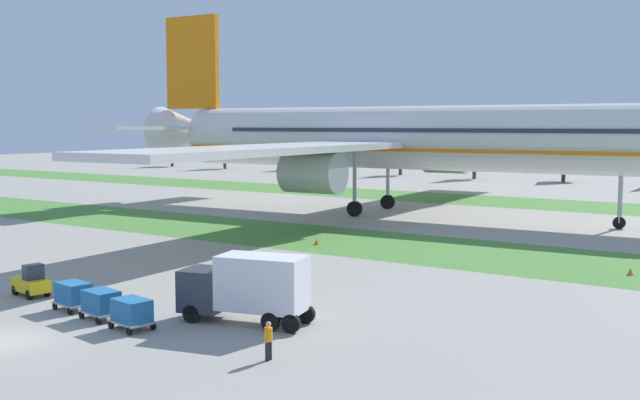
# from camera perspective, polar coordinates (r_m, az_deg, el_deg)

# --- Properties ---
(ground_plane) EXTENTS (400.00, 400.00, 0.00)m
(ground_plane) POSITION_cam_1_polar(r_m,az_deg,el_deg) (39.51, -22.57, -9.83)
(ground_plane) COLOR gray
(grass_strip_near) EXTENTS (320.00, 14.18, 0.01)m
(grass_strip_near) POSITION_cam_1_polar(r_m,az_deg,el_deg) (65.69, 4.32, -3.30)
(grass_strip_near) COLOR #4C8438
(grass_strip_near) RESTS_ON ground
(grass_strip_far) EXTENTS (320.00, 14.18, 0.01)m
(grass_strip_far) POSITION_cam_1_polar(r_m,az_deg,el_deg) (102.48, 15.54, -0.24)
(grass_strip_far) COLOR #4C8438
(grass_strip_far) RESTS_ON ground
(airliner) EXTENTS (69.64, 85.66, 24.44)m
(airliner) POSITION_cam_1_polar(r_m,az_deg,el_deg) (87.13, 5.35, 4.70)
(airliner) COLOR silver
(airliner) RESTS_ON ground
(baggage_tug) EXTENTS (2.78, 1.71, 1.97)m
(baggage_tug) POSITION_cam_1_polar(r_m,az_deg,el_deg) (48.94, -20.89, -5.83)
(baggage_tug) COLOR yellow
(baggage_tug) RESTS_ON ground
(cargo_dolly_lead) EXTENTS (2.42, 1.84, 1.55)m
(cargo_dolly_lead) POSITION_cam_1_polar(r_m,az_deg,el_deg) (44.53, -18.05, -6.72)
(cargo_dolly_lead) COLOR #A3A3A8
(cargo_dolly_lead) RESTS_ON ground
(cargo_dolly_second) EXTENTS (2.42, 1.84, 1.55)m
(cargo_dolly_second) POSITION_cam_1_polar(r_m,az_deg,el_deg) (42.06, -16.13, -7.39)
(cargo_dolly_second) COLOR #A3A3A8
(cargo_dolly_second) RESTS_ON ground
(cargo_dolly_third) EXTENTS (2.42, 1.84, 1.55)m
(cargo_dolly_third) POSITION_cam_1_polar(r_m,az_deg,el_deg) (39.65, -13.97, -8.13)
(cargo_dolly_third) COLOR #A3A3A8
(cargo_dolly_third) RESTS_ON ground
(catering_truck) EXTENTS (7.30, 3.85, 3.58)m
(catering_truck) POSITION_cam_1_polar(r_m,az_deg,el_deg) (39.69, -5.57, -6.44)
(catering_truck) COLOR #2D333D
(catering_truck) RESTS_ON ground
(ground_crew_marshaller) EXTENTS (0.36, 0.56, 1.74)m
(ground_crew_marshaller) POSITION_cam_1_polar(r_m,az_deg,el_deg) (33.70, -3.90, -10.40)
(ground_crew_marshaller) COLOR black
(ground_crew_marshaller) RESTS_ON ground
(ground_crew_loader) EXTENTS (0.56, 0.36, 1.74)m
(ground_crew_loader) POSITION_cam_1_polar(r_m,az_deg,el_deg) (42.45, -1.56, -7.00)
(ground_crew_loader) COLOR black
(ground_crew_loader) RESTS_ON ground
(taxiway_marker_0) EXTENTS (0.44, 0.44, 0.50)m
(taxiway_marker_0) POSITION_cam_1_polar(r_m,az_deg,el_deg) (56.17, 22.30, -5.01)
(taxiway_marker_0) COLOR orange
(taxiway_marker_0) RESTS_ON ground
(taxiway_marker_1) EXTENTS (0.44, 0.44, 0.55)m
(taxiway_marker_1) POSITION_cam_1_polar(r_m,az_deg,el_deg) (64.91, -0.26, -3.15)
(taxiway_marker_1) COLOR orange
(taxiway_marker_1) RESTS_ON ground
(distant_tree_line) EXTENTS (204.74, 11.34, 11.58)m
(distant_tree_line) POSITION_cam_1_polar(r_m,az_deg,el_deg) (138.33, 20.30, 3.85)
(distant_tree_line) COLOR #4C3823
(distant_tree_line) RESTS_ON ground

